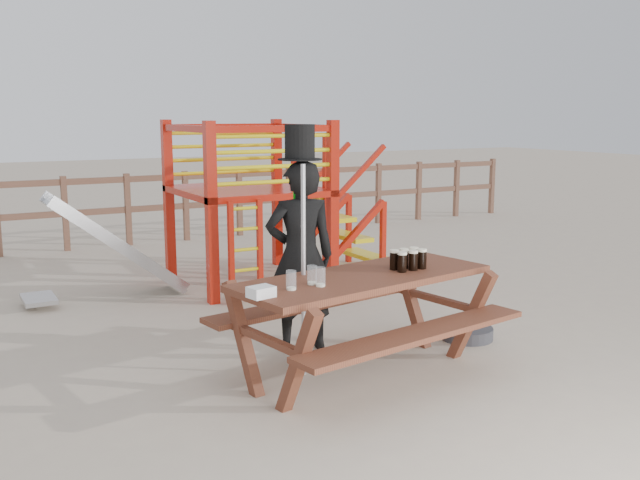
{
  "coord_description": "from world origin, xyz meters",
  "views": [
    {
      "loc": [
        -3.43,
        -4.82,
        2.18
      ],
      "look_at": [
        -0.3,
        0.8,
        1.03
      ],
      "focal_mm": 40.0,
      "sensor_mm": 36.0,
      "label": 1
    }
  ],
  "objects": [
    {
      "name": "ground",
      "position": [
        0.0,
        0.0,
        0.0
      ],
      "size": [
        60.0,
        60.0,
        0.0
      ],
      "primitive_type": "plane",
      "color": "tan",
      "rests_on": "ground"
    },
    {
      "name": "back_fence",
      "position": [
        0.0,
        7.0,
        0.74
      ],
      "size": [
        15.09,
        0.09,
        1.2
      ],
      "color": "brown",
      "rests_on": "ground"
    },
    {
      "name": "playground_fort",
      "position": [
        0.12,
        3.58,
        1.07
      ],
      "size": [
        4.71,
        1.84,
        2.1
      ],
      "color": "#AD190B",
      "rests_on": "ground"
    },
    {
      "name": "picnic_table",
      "position": [
        -0.32,
        0.02,
        0.55
      ],
      "size": [
        2.45,
        1.88,
        0.86
      ],
      "rotation": [
        0.0,
        0.0,
        0.16
      ],
      "color": "brown",
      "rests_on": "ground"
    },
    {
      "name": "man_with_hat",
      "position": [
        -0.46,
        0.88,
        0.93
      ],
      "size": [
        0.74,
        0.58,
        2.09
      ],
      "rotation": [
        0.0,
        0.0,
        2.86
      ],
      "color": "black",
      "rests_on": "ground"
    },
    {
      "name": "metal_pole",
      "position": [
        -0.75,
        0.27,
        0.89
      ],
      "size": [
        0.04,
        0.04,
        1.78
      ],
      "primitive_type": "cylinder",
      "color": "#B2B2B7",
      "rests_on": "ground"
    },
    {
      "name": "parasol_base",
      "position": [
        1.09,
        0.34,
        0.06
      ],
      "size": [
        0.5,
        0.5,
        0.21
      ],
      "color": "#313136",
      "rests_on": "ground"
    },
    {
      "name": "paper_bag",
      "position": [
        -1.36,
        -0.23,
        0.9
      ],
      "size": [
        0.2,
        0.17,
        0.08
      ],
      "primitive_type": "cube",
      "rotation": [
        0.0,
        0.0,
        0.2
      ],
      "color": "white",
      "rests_on": "picnic_table"
    },
    {
      "name": "stout_pints",
      "position": [
        0.13,
        0.02,
        0.95
      ],
      "size": [
        0.31,
        0.21,
        0.17
      ],
      "color": "black",
      "rests_on": "picnic_table"
    },
    {
      "name": "empty_glasses",
      "position": [
        -0.92,
        -0.12,
        0.93
      ],
      "size": [
        0.33,
        0.16,
        0.15
      ],
      "color": "silver",
      "rests_on": "picnic_table"
    }
  ]
}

